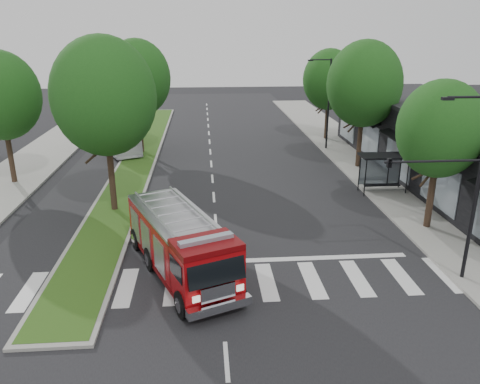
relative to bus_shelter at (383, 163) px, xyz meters
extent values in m
plane|color=black|center=(-11.20, -8.15, -2.04)|extent=(140.00, 140.00, 0.00)
cube|color=gray|center=(1.30, 1.85, -1.96)|extent=(5.00, 80.00, 0.15)
cube|color=gray|center=(-17.20, 9.85, -1.97)|extent=(3.00, 50.00, 0.14)
cube|color=#1D4714|center=(-17.20, 9.85, -1.89)|extent=(2.60, 49.50, 0.02)
cube|color=black|center=(5.80, 1.85, 0.46)|extent=(8.00, 30.00, 5.00)
cylinder|color=black|center=(-1.40, -0.75, -0.79)|extent=(0.08, 0.08, 2.50)
cylinder|color=black|center=(1.40, -0.75, -0.79)|extent=(0.08, 0.08, 2.50)
cylinder|color=black|center=(-1.40, 0.45, -0.79)|extent=(0.08, 0.08, 2.50)
cylinder|color=black|center=(1.40, 0.45, -0.79)|extent=(0.08, 0.08, 2.50)
cube|color=black|center=(0.00, -0.15, 0.51)|extent=(3.20, 1.60, 0.12)
cube|color=#8C99A5|center=(0.00, 0.55, -0.74)|extent=(2.80, 0.04, 1.80)
cube|color=black|center=(0.00, -0.15, -1.49)|extent=(2.40, 0.40, 0.08)
cylinder|color=black|center=(0.30, -6.15, -0.17)|extent=(0.36, 0.36, 3.74)
ellipsoid|color=#0E330E|center=(0.30, -6.15, 3.49)|extent=(4.40, 4.40, 5.06)
cylinder|color=black|center=(0.30, 5.85, 0.16)|extent=(0.36, 0.36, 4.40)
ellipsoid|color=#0E330E|center=(0.30, 5.85, 4.46)|extent=(5.60, 5.60, 6.44)
cylinder|color=black|center=(0.30, 15.85, -0.06)|extent=(0.36, 0.36, 3.96)
ellipsoid|color=#0E330E|center=(0.30, 15.85, 3.81)|extent=(5.00, 5.00, 5.75)
cylinder|color=black|center=(-17.20, -2.15, 0.27)|extent=(0.36, 0.36, 4.62)
ellipsoid|color=#0E330E|center=(-17.20, -2.15, 4.79)|extent=(5.80, 5.80, 6.67)
cylinder|color=black|center=(-17.20, 11.85, 0.16)|extent=(0.36, 0.36, 4.40)
ellipsoid|color=#0E330E|center=(-17.20, 11.85, 4.46)|extent=(5.60, 5.60, 6.44)
cylinder|color=black|center=(-25.20, 3.85, 0.05)|extent=(0.36, 0.36, 4.18)
ellipsoid|color=#0E330E|center=(-25.20, 3.85, 4.14)|extent=(5.20, 5.20, 5.98)
cylinder|color=black|center=(-0.70, -11.65, 1.96)|extent=(0.16, 0.16, 8.00)
cylinder|color=black|center=(-1.60, -11.65, 5.86)|extent=(1.80, 0.10, 0.10)
cube|color=black|center=(-2.50, -11.65, 5.81)|extent=(0.45, 0.20, 0.12)
cylinder|color=black|center=(-2.70, -11.65, 3.36)|extent=(4.00, 0.10, 0.10)
imported|color=black|center=(-4.50, -11.65, 2.96)|extent=(0.18, 0.22, 1.10)
cylinder|color=black|center=(-0.70, 11.85, 1.96)|extent=(0.16, 0.16, 8.00)
cylinder|color=black|center=(-1.60, 11.85, 5.86)|extent=(1.80, 0.10, 0.10)
cube|color=black|center=(-2.50, 11.85, 5.81)|extent=(0.45, 0.20, 0.12)
cube|color=#650507|center=(-12.93, -9.97, -1.55)|extent=(5.42, 8.60, 0.25)
cube|color=#9C080C|center=(-13.23, -9.24, -0.51)|extent=(4.67, 6.77, 1.97)
cube|color=#9C080C|center=(-11.77, -12.79, -0.51)|extent=(2.95, 2.58, 2.07)
cube|color=#B2B2B7|center=(-13.23, -9.24, 0.52)|extent=(4.67, 6.77, 0.12)
cylinder|color=#B2B2B7|center=(-14.05, -9.57, 0.72)|extent=(2.34, 5.51, 0.10)
cylinder|color=#B2B2B7|center=(-12.40, -8.90, 0.72)|extent=(2.34, 5.51, 0.10)
cube|color=silver|center=(-11.34, -13.84, -1.45)|extent=(2.50, 1.29, 0.35)
cube|color=#8C99A5|center=(-11.77, -12.79, 0.82)|extent=(2.14, 1.14, 0.18)
cylinder|color=black|center=(-12.70, -13.50, -1.50)|extent=(0.73, 1.13, 1.08)
cylinder|color=black|center=(-10.61, -12.64, -1.50)|extent=(0.73, 1.13, 1.08)
cylinder|color=black|center=(-14.27, -9.67, -1.50)|extent=(0.73, 1.13, 1.08)
cylinder|color=black|center=(-12.18, -8.81, -1.50)|extent=(0.73, 1.13, 1.08)
cylinder|color=black|center=(-15.17, -7.48, -1.50)|extent=(0.73, 1.13, 1.08)
cylinder|color=black|center=(-13.07, -6.62, -1.50)|extent=(0.73, 1.13, 1.08)
imported|color=silver|center=(-19.70, 13.22, -0.75)|extent=(5.77, 9.35, 2.58)
camera|label=1|loc=(-11.76, -28.83, 8.28)|focal=35.00mm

